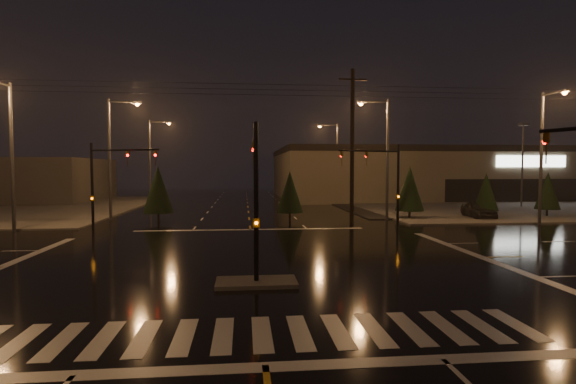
% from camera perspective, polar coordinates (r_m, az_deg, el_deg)
% --- Properties ---
extents(ground, '(140.00, 140.00, 0.00)m').
position_cam_1_polar(ground, '(20.94, -4.35, -8.85)').
color(ground, black).
rests_on(ground, ground).
extents(sidewalk_ne, '(36.00, 36.00, 0.12)m').
position_cam_1_polar(sidewalk_ne, '(59.11, 25.38, -1.40)').
color(sidewalk_ne, '#4E4B46').
rests_on(sidewalk_ne, ground).
extents(median_island, '(3.00, 1.60, 0.15)m').
position_cam_1_polar(median_island, '(17.02, -4.03, -11.37)').
color(median_island, '#4E4B46').
rests_on(median_island, ground).
extents(crosswalk, '(15.00, 2.60, 0.01)m').
position_cam_1_polar(crosswalk, '(12.27, -3.34, -17.49)').
color(crosswalk, beige).
rests_on(crosswalk, ground).
extents(stop_bar_near, '(16.00, 0.50, 0.01)m').
position_cam_1_polar(stop_bar_near, '(10.42, -2.86, -21.33)').
color(stop_bar_near, beige).
rests_on(stop_bar_near, ground).
extents(stop_bar_far, '(16.00, 0.50, 0.01)m').
position_cam_1_polar(stop_bar_far, '(31.78, -4.80, -4.77)').
color(stop_bar_far, beige).
rests_on(stop_bar_far, ground).
extents(parking_lot, '(50.00, 24.00, 0.08)m').
position_cam_1_polar(parking_lot, '(60.21, 30.45, -1.47)').
color(parking_lot, black).
rests_on(parking_lot, ground).
extents(retail_building, '(60.20, 28.30, 7.20)m').
position_cam_1_polar(retail_building, '(75.34, 22.44, 2.43)').
color(retail_building, '#736752').
rests_on(retail_building, ground).
extents(signal_mast_median, '(0.25, 4.59, 6.00)m').
position_cam_1_polar(signal_mast_median, '(17.43, -4.16, 1.20)').
color(signal_mast_median, black).
rests_on(signal_mast_median, ground).
extents(signal_mast_ne, '(4.84, 1.86, 6.00)m').
position_cam_1_polar(signal_mast_ne, '(32.20, 12.35, 2.03)').
color(signal_mast_ne, black).
rests_on(signal_mast_ne, ground).
extents(signal_mast_nw, '(4.84, 1.86, 6.00)m').
position_cam_1_polar(signal_mast_nw, '(31.93, -22.12, 1.87)').
color(signal_mast_nw, black).
rests_on(signal_mast_nw, ground).
extents(streetlight_1, '(2.77, 0.32, 10.00)m').
position_cam_1_polar(streetlight_1, '(39.98, -21.30, 4.95)').
color(streetlight_1, '#38383A').
rests_on(streetlight_1, ground).
extents(streetlight_2, '(2.77, 0.32, 10.00)m').
position_cam_1_polar(streetlight_2, '(55.55, -16.84, 4.42)').
color(streetlight_2, '#38383A').
rests_on(streetlight_2, ground).
extents(streetlight_3, '(2.77, 0.32, 10.00)m').
position_cam_1_polar(streetlight_3, '(38.33, 12.08, 5.18)').
color(streetlight_3, '#38383A').
rests_on(streetlight_3, ground).
extents(streetlight_4, '(2.77, 0.32, 10.00)m').
position_cam_1_polar(streetlight_4, '(57.69, 6.00, 4.48)').
color(streetlight_4, '#38383A').
rests_on(streetlight_4, ground).
extents(streetlight_5, '(0.32, 2.77, 10.00)m').
position_cam_1_polar(streetlight_5, '(35.31, -31.91, 4.99)').
color(streetlight_5, '#38383A').
rests_on(streetlight_5, ground).
extents(streetlight_6, '(0.32, 2.77, 10.00)m').
position_cam_1_polar(streetlight_6, '(38.85, 29.77, 4.83)').
color(streetlight_6, '#38383A').
rests_on(streetlight_6, ground).
extents(utility_pole_1, '(2.20, 0.32, 12.00)m').
position_cam_1_polar(utility_pole_1, '(35.55, 8.15, 5.93)').
color(utility_pole_1, black).
rests_on(utility_pole_1, ground).
extents(conifer_0, '(2.44, 2.44, 4.52)m').
position_cam_1_polar(conifer_0, '(39.67, 15.20, 0.45)').
color(conifer_0, black).
rests_on(conifer_0, ground).
extents(conifer_1, '(2.06, 2.06, 3.91)m').
position_cam_1_polar(conifer_1, '(41.95, 23.85, 0.02)').
color(conifer_1, black).
rests_on(conifer_1, ground).
extents(conifer_2, '(2.11, 2.11, 4.00)m').
position_cam_1_polar(conifer_2, '(45.82, 30.09, 0.15)').
color(conifer_2, black).
rests_on(conifer_2, ground).
extents(conifer_3, '(2.45, 2.45, 4.52)m').
position_cam_1_polar(conifer_3, '(37.86, -16.17, 0.32)').
color(conifer_3, black).
rests_on(conifer_3, ground).
extents(conifer_4, '(2.18, 2.18, 4.11)m').
position_cam_1_polar(conifer_4, '(36.70, 0.25, 0.04)').
color(conifer_4, black).
rests_on(conifer_4, ground).
extents(car_parked, '(2.25, 4.60, 1.51)m').
position_cam_1_polar(car_parked, '(42.03, 23.03, -2.07)').
color(car_parked, black).
rests_on(car_parked, ground).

